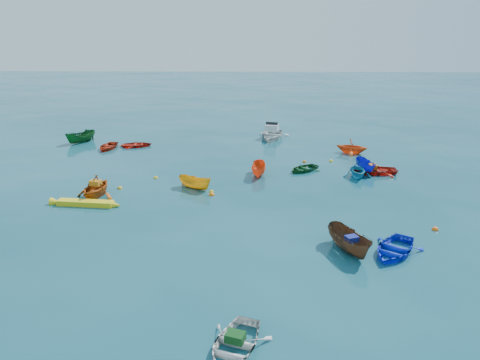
{
  "coord_description": "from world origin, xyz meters",
  "views": [
    {
      "loc": [
        0.57,
        -25.29,
        10.78
      ],
      "look_at": [
        0.0,
        5.0,
        0.4
      ],
      "focal_mm": 35.0,
      "sensor_mm": 36.0,
      "label": 1
    }
  ],
  "objects_px": {
    "dinghy_white_near": "(234,350)",
    "dinghy_blue_se": "(393,253)",
    "kayak_yellow": "(86,205)",
    "motorboat_white": "(272,138)"
  },
  "relations": [
    {
      "from": "dinghy_blue_se",
      "to": "kayak_yellow",
      "type": "distance_m",
      "value": 18.08
    },
    {
      "from": "dinghy_white_near",
      "to": "kayak_yellow",
      "type": "xyz_separation_m",
      "value": [
        -9.54,
        13.13,
        0.0
      ]
    },
    {
      "from": "dinghy_white_near",
      "to": "dinghy_blue_se",
      "type": "height_order",
      "value": "dinghy_blue_se"
    },
    {
      "from": "dinghy_blue_se",
      "to": "kayak_yellow",
      "type": "relative_size",
      "value": 0.79
    },
    {
      "from": "motorboat_white",
      "to": "kayak_yellow",
      "type": "bearing_deg",
      "value": -111.95
    },
    {
      "from": "dinghy_white_near",
      "to": "motorboat_white",
      "type": "distance_m",
      "value": 30.8
    },
    {
      "from": "dinghy_white_near",
      "to": "kayak_yellow",
      "type": "height_order",
      "value": "dinghy_white_near"
    },
    {
      "from": "dinghy_blue_se",
      "to": "motorboat_white",
      "type": "height_order",
      "value": "motorboat_white"
    },
    {
      "from": "dinghy_white_near",
      "to": "dinghy_blue_se",
      "type": "distance_m",
      "value": 10.47
    },
    {
      "from": "kayak_yellow",
      "to": "motorboat_white",
      "type": "relative_size",
      "value": 0.99
    }
  ]
}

